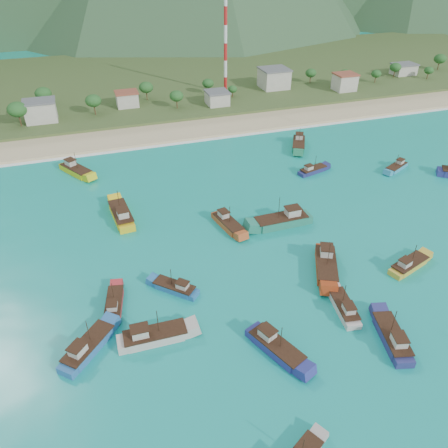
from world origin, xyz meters
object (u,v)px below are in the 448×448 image
object	(u,v)px
radio_tower	(226,43)
boat_6	(392,338)
boat_15	(326,266)
boat_17	(76,171)
boat_1	(175,288)
boat_8	(276,348)
boat_20	(313,171)
boat_0	(299,144)
boat_21	(409,265)
boat_4	(282,221)
boat_26	(228,224)
boat_7	(396,168)
boat_2	(121,215)
boat_28	(88,348)
boat_25	(344,308)
boat_18	(114,305)
boat_27	(154,337)

from	to	relation	value
radio_tower	boat_6	size ratio (longest dim) A/B	3.42
boat_15	boat_17	bearing A→B (deg)	-26.74
boat_1	boat_15	bearing A→B (deg)	-52.27
radio_tower	boat_8	size ratio (longest dim) A/B	3.39
boat_6	boat_20	xyz separation A→B (m)	(15.99, 56.45, -0.19)
boat_0	boat_8	world-z (taller)	boat_0
boat_0	boat_6	world-z (taller)	boat_0
boat_8	boat_21	size ratio (longest dim) A/B	1.11
boat_4	boat_26	world-z (taller)	boat_4
boat_8	boat_17	distance (m)	76.61
boat_7	boat_8	distance (m)	73.63
boat_1	boat_4	size ratio (longest dim) A/B	0.61
boat_7	boat_15	distance (m)	50.84
boat_2	boat_7	distance (m)	74.48
boat_0	boat_26	size ratio (longest dim) A/B	1.12
boat_28	boat_2	bearing A→B (deg)	117.83
boat_4	boat_26	distance (m)	12.00
boat_0	boat_6	xyz separation A→B (m)	(-19.92, -72.90, -0.11)
boat_15	boat_21	size ratio (longest dim) A/B	1.27
boat_8	boat_17	size ratio (longest dim) A/B	0.95
boat_4	boat_21	xyz separation A→B (m)	(16.90, -21.38, -0.39)
boat_2	boat_8	size ratio (longest dim) A/B	1.14
boat_25	boat_21	bearing A→B (deg)	27.72
boat_18	boat_25	distance (m)	39.34
radio_tower	boat_18	distance (m)	119.62
boat_15	boat_18	world-z (taller)	boat_15
boat_2	boat_28	world-z (taller)	boat_2
boat_8	boat_18	size ratio (longest dim) A/B	1.20
boat_2	boat_17	distance (m)	27.86
boat_2	boat_6	distance (m)	61.08
boat_6	boat_18	xyz separation A→B (m)	(-40.70, 21.41, -0.17)
boat_20	boat_26	distance (m)	34.87
boat_15	boat_26	distance (m)	23.79
boat_20	boat_26	xyz separation A→B (m)	(-30.13, -17.55, 0.15)
radio_tower	boat_15	world-z (taller)	radio_tower
boat_4	boat_8	distance (m)	35.41
boat_20	boat_17	bearing A→B (deg)	-122.61
boat_2	boat_26	xyz separation A→B (m)	(21.74, -10.53, -0.23)
boat_17	boat_26	xyz separation A→B (m)	(30.45, -37.00, -0.15)
boat_2	boat_25	distance (m)	52.23
boat_8	boat_6	bearing A→B (deg)	144.87
boat_0	boat_15	xyz separation A→B (m)	(-20.97, -53.86, 0.07)
boat_25	boat_1	bearing A→B (deg)	161.33
boat_2	boat_18	xyz separation A→B (m)	(-4.82, -28.02, -0.37)
boat_1	boat_26	bearing A→B (deg)	0.86
boat_21	boat_26	world-z (taller)	boat_26
boat_15	boat_7	bearing A→B (deg)	-115.39
boat_2	boat_26	bearing A→B (deg)	-31.10
boat_2	boat_26	size ratio (longest dim) A/B	1.20
boat_15	boat_27	distance (m)	35.25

